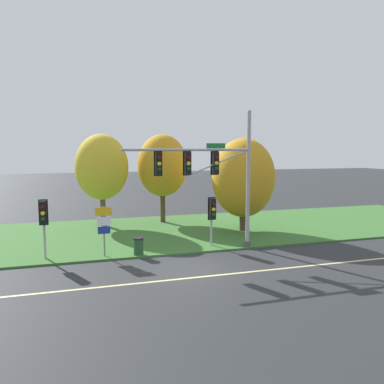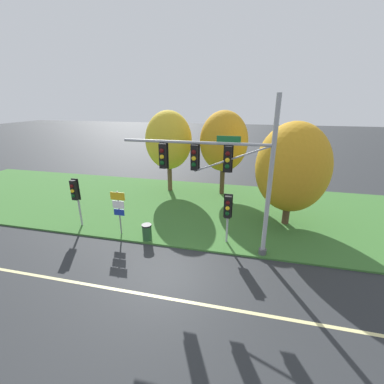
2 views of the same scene
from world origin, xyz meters
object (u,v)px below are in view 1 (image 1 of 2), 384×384
object	(u,v)px
pedestrian_signal_near_kerb	(43,216)
tree_left_of_mast	(162,166)
tree_nearest_road	(102,167)
trash_bin	(139,246)
pedestrian_signal_further_along	(212,211)
traffic_signal_mast	(212,171)
tree_behind_signpost	(243,178)
route_sign_post	(104,224)

from	to	relation	value
pedestrian_signal_near_kerb	tree_left_of_mast	xyz separation A→B (m)	(7.94, 8.04, 2.14)
tree_nearest_road	trash_bin	size ratio (longest dim) A/B	7.25
pedestrian_signal_further_along	tree_nearest_road	size ratio (longest dim) A/B	0.42
traffic_signal_mast	trash_bin	bearing A→B (deg)	179.70
tree_nearest_road	pedestrian_signal_further_along	bearing A→B (deg)	-53.65
pedestrian_signal_further_along	tree_nearest_road	distance (m)	9.99
tree_behind_signpost	trash_bin	xyz separation A→B (m)	(-7.86, -3.97, -3.20)
tree_behind_signpost	traffic_signal_mast	bearing A→B (deg)	-132.77
tree_nearest_road	tree_left_of_mast	xyz separation A→B (m)	(4.54, 0.15, 0.05)
pedestrian_signal_near_kerb	route_sign_post	xyz separation A→B (m)	(2.98, -0.30, -0.51)
pedestrian_signal_near_kerb	route_sign_post	distance (m)	3.03
route_sign_post	tree_nearest_road	bearing A→B (deg)	87.08
tree_nearest_road	route_sign_post	bearing A→B (deg)	-92.92
pedestrian_signal_near_kerb	route_sign_post	bearing A→B (deg)	-5.75
pedestrian_signal_further_along	route_sign_post	xyz separation A→B (m)	(-6.18, -0.36, -0.31)
tree_nearest_road	trash_bin	world-z (taller)	tree_nearest_road
pedestrian_signal_near_kerb	pedestrian_signal_further_along	xyz separation A→B (m)	(9.16, 0.06, -0.20)
pedestrian_signal_further_along	tree_behind_signpost	xyz separation A→B (m)	(3.44, 3.34, 1.64)
pedestrian_signal_further_along	trash_bin	bearing A→B (deg)	-171.96
route_sign_post	tree_left_of_mast	world-z (taller)	tree_left_of_mast
route_sign_post	tree_left_of_mast	distance (m)	10.06
tree_left_of_mast	trash_bin	size ratio (longest dim) A/B	7.29
pedestrian_signal_further_along	traffic_signal_mast	bearing A→B (deg)	-110.89
pedestrian_signal_further_along	tree_nearest_road	xyz separation A→B (m)	(-5.76, 7.83, 2.29)
pedestrian_signal_near_kerb	pedestrian_signal_further_along	distance (m)	9.16
traffic_signal_mast	route_sign_post	bearing A→B (deg)	177.27
tree_behind_signpost	route_sign_post	bearing A→B (deg)	-158.94
tree_nearest_road	tree_left_of_mast	size ratio (longest dim) A/B	0.99
traffic_signal_mast	pedestrian_signal_near_kerb	xyz separation A→B (m)	(-8.91, 0.58, -2.21)
route_sign_post	trash_bin	size ratio (longest dim) A/B	2.87
tree_left_of_mast	pedestrian_signal_near_kerb	bearing A→B (deg)	-134.64
pedestrian_signal_further_along	route_sign_post	world-z (taller)	pedestrian_signal_further_along
traffic_signal_mast	tree_left_of_mast	world-z (taller)	traffic_signal_mast
route_sign_post	tree_behind_signpost	world-z (taller)	tree_behind_signpost
pedestrian_signal_near_kerb	tree_left_of_mast	bearing A→B (deg)	45.36
pedestrian_signal_near_kerb	tree_behind_signpost	size ratio (longest dim) A/B	0.48
traffic_signal_mast	tree_nearest_road	world-z (taller)	traffic_signal_mast
tree_nearest_road	tree_behind_signpost	distance (m)	10.26
traffic_signal_mast	pedestrian_signal_near_kerb	size ratio (longest dim) A/B	2.52
tree_left_of_mast	pedestrian_signal_further_along	bearing A→B (deg)	-81.31
route_sign_post	tree_nearest_road	world-z (taller)	tree_nearest_road
pedestrian_signal_further_along	trash_bin	distance (m)	4.73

